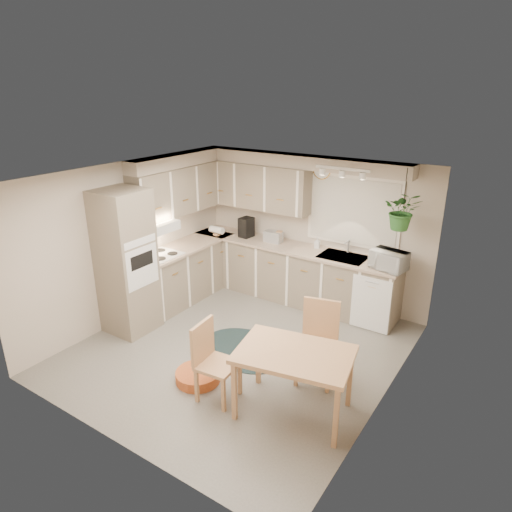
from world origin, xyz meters
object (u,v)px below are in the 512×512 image
Objects in this scene: chair_left at (218,363)px; pet_bed at (198,376)px; braided_rug at (245,349)px; dining_table at (293,383)px; microwave at (389,258)px; chair_back at (317,344)px.

chair_left is 1.70× the size of pet_bed.
chair_left is 1.15m from braided_rug.
chair_left reaches higher than braided_rug.
chair_left is at bearing -71.76° from braided_rug.
chair_left is at bearing -162.91° from dining_table.
microwave is at bearing 50.61° from braided_rug.
dining_table is at bearing 81.02° from chair_back.
chair_back reaches higher than braided_rug.
chair_back is 0.76× the size of braided_rug.
chair_left is 1.91× the size of microwave.
dining_table reaches higher than braided_rug.
braided_rug is at bearing -17.82° from chair_back.
chair_back is (0.78, 0.93, 0.03)m from chair_left.
chair_back is 1.51m from pet_bed.
dining_table is 0.93× the size of braided_rug.
dining_table is 1.30m from pet_bed.
braided_rug is 2.41m from microwave.
dining_table is 1.43m from braided_rug.
dining_table is 2.48× the size of microwave.
chair_back is 1.82× the size of pet_bed.
pet_bed reaches higher than braided_rug.
chair_left is 1.21m from chair_back.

